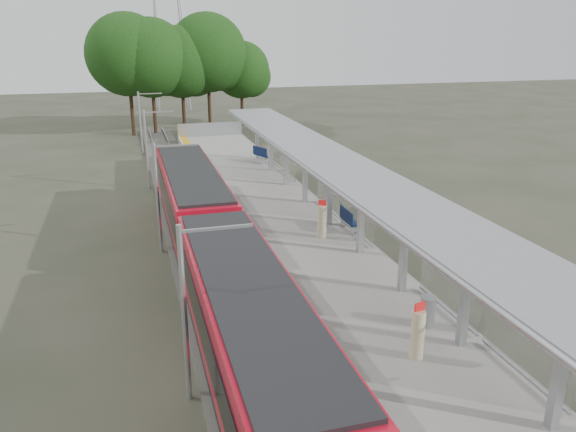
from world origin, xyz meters
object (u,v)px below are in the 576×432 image
Objects in this scene: bench_mid at (348,219)px; info_pillar_far at (322,221)px; info_pillar_near at (418,334)px; litter_bin at (427,311)px; bench_far at (261,154)px; train at (213,246)px.

bench_mid is 0.88× the size of info_pillar_far.
info_pillar_near is 10.55m from info_pillar_far.
bench_far is at bearing 89.09° from litter_bin.
info_pillar_far reaches higher than info_pillar_near.
info_pillar_near is 2.09m from litter_bin.
info_pillar_near is at bearing -100.70° from bench_mid.
info_pillar_near is (4.82, -8.09, -0.27)m from train.
bench_far reaches higher than bench_mid.
bench_far reaches higher than litter_bin.
info_pillar_far is 8.91m from litter_bin.
train is 15.09× the size of info_pillar_far.
bench_far is 1.70× the size of litter_bin.
bench_mid is 15.86m from bench_far.
bench_mid is 0.92× the size of bench_far.
bench_far is 16.41m from info_pillar_far.
bench_far is at bearing 110.05° from info_pillar_far.
litter_bin is (0.57, -8.89, -0.28)m from info_pillar_far.
info_pillar_near reaches higher than litter_bin.
train is at bearing -156.43° from bench_mid.
train reaches higher than litter_bin.
info_pillar_near is at bearing -127.72° from litter_bin.
bench_mid is 1.64m from info_pillar_far.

